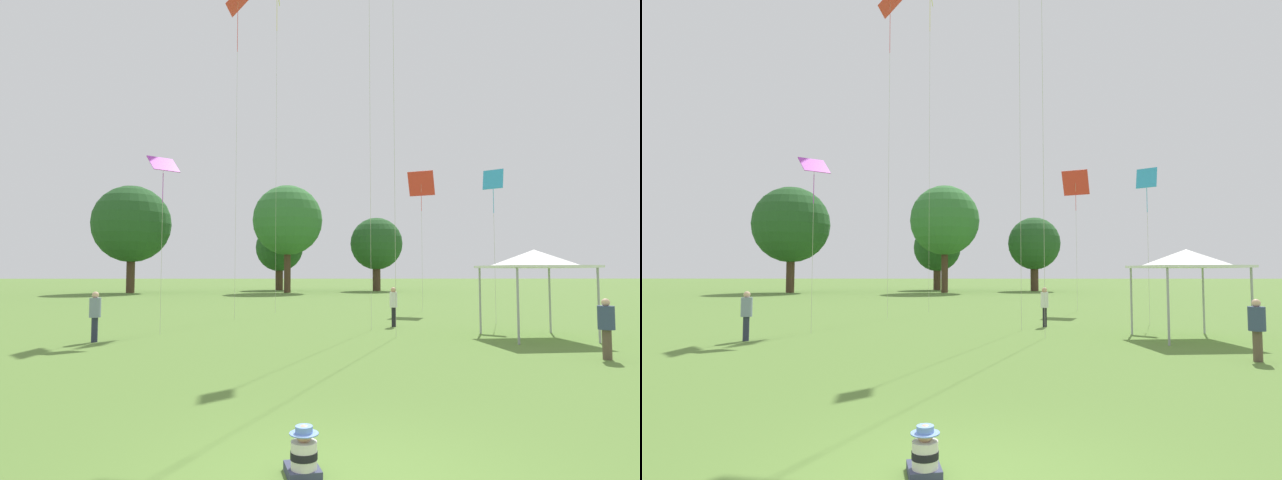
{
  "view_description": "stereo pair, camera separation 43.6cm",
  "coord_description": "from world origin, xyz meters",
  "views": [
    {
      "loc": [
        -0.38,
        -5.2,
        2.2
      ],
      "look_at": [
        -0.13,
        6.0,
        2.91
      ],
      "focal_mm": 28.0,
      "sensor_mm": 36.0,
      "label": 1
    },
    {
      "loc": [
        0.05,
        -5.2,
        2.2
      ],
      "look_at": [
        -0.13,
        6.0,
        2.91
      ],
      "focal_mm": 28.0,
      "sensor_mm": 36.0,
      "label": 2
    }
  ],
  "objects": [
    {
      "name": "distant_tree_3",
      "position": [
        -3.89,
        54.38,
        5.02
      ],
      "size": [
        5.66,
        5.66,
        7.9
      ],
      "color": "#473323",
      "rests_on": "ground"
    },
    {
      "name": "person_standing_0",
      "position": [
        7.1,
        7.26,
        0.89
      ],
      "size": [
        0.51,
        0.51,
        1.52
      ],
      "rotation": [
        0.0,
        0.0,
        4.35
      ],
      "color": "brown",
      "rests_on": "ground"
    },
    {
      "name": "distant_tree_1",
      "position": [
        -18.76,
        46.71,
        7.1
      ],
      "size": [
        7.96,
        7.96,
        11.11
      ],
      "color": "#473323",
      "rests_on": "ground"
    },
    {
      "name": "kite_3",
      "position": [
        -3.87,
        18.49,
        14.99
      ],
      "size": [
        1.03,
        1.37,
        15.9
      ],
      "rotation": [
        0.0,
        0.0,
        3.83
      ],
      "color": "red",
      "rests_on": "ground"
    },
    {
      "name": "kite_1",
      "position": [
        6.01,
        22.74,
        7.12
      ],
      "size": [
        1.58,
        1.18,
        7.86
      ],
      "rotation": [
        0.0,
        0.0,
        1.94
      ],
      "color": "red",
      "rests_on": "ground"
    },
    {
      "name": "kite_2",
      "position": [
        7.55,
        15.87,
        6.0
      ],
      "size": [
        0.78,
        0.67,
        6.59
      ],
      "rotation": [
        0.0,
        0.0,
        4.83
      ],
      "color": "#339EDB",
      "rests_on": "ground"
    },
    {
      "name": "canopy_tent",
      "position": [
        7.17,
        11.31,
        2.61
      ],
      "size": [
        3.2,
        3.2,
        2.93
      ],
      "rotation": [
        0.0,
        0.0,
        0.09
      ],
      "color": "white",
      "rests_on": "ground"
    },
    {
      "name": "kite_6",
      "position": [
        -5.57,
        12.47,
        5.9
      ],
      "size": [
        1.23,
        1.19,
        6.34
      ],
      "rotation": [
        0.0,
        0.0,
        6.16
      ],
      "color": "#B738C6",
      "rests_on": "ground"
    },
    {
      "name": "seated_toddler",
      "position": [
        -0.44,
        0.28,
        0.23
      ],
      "size": [
        0.44,
        0.5,
        0.56
      ],
      "rotation": [
        0.0,
        0.0,
        0.21
      ],
      "color": "#383D56",
      "rests_on": "ground"
    },
    {
      "name": "person_standing_2",
      "position": [
        3.02,
        14.81,
        0.94
      ],
      "size": [
        0.43,
        0.43,
        1.57
      ],
      "rotation": [
        0.0,
        0.0,
        5.65
      ],
      "color": "black",
      "rests_on": "ground"
    },
    {
      "name": "distant_tree_2",
      "position": [
        7.35,
        51.54,
        5.34
      ],
      "size": [
        5.94,
        5.94,
        8.36
      ],
      "color": "#473323",
      "rests_on": "ground"
    },
    {
      "name": "person_standing_1",
      "position": [
        -7.07,
        10.65,
        0.93
      ],
      "size": [
        0.48,
        0.48,
        1.57
      ],
      "rotation": [
        0.0,
        0.0,
        2.17
      ],
      "color": "#282D42",
      "rests_on": "ground"
    },
    {
      "name": "kite_4",
      "position": [
        -2.16,
        21.59,
        17.21
      ],
      "size": [
        0.24,
        1.22,
        18.43
      ],
      "rotation": [
        0.0,
        0.0,
        0.78
      ],
      "color": "yellow",
      "rests_on": "ground"
    },
    {
      "name": "distant_tree_0",
      "position": [
        -2.63,
        47.11,
        7.57
      ],
      "size": [
        7.35,
        7.35,
        11.28
      ],
      "color": "#473323",
      "rests_on": "ground"
    }
  ]
}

